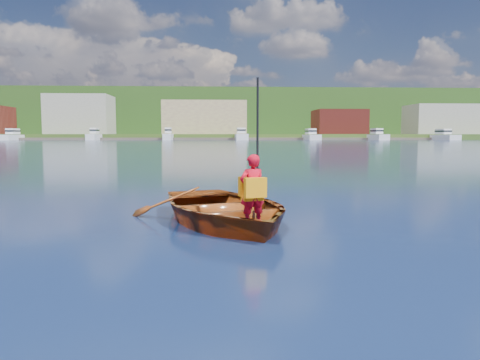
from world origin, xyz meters
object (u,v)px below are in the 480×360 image
at_px(dock, 211,139).
at_px(child_paddler, 252,189).
at_px(marina_yachts, 258,136).
at_px(rowboat, 223,208).

bearing_deg(dock, child_paddler, -89.12).
height_order(dock, marina_yachts, marina_yachts).
distance_m(child_paddler, marina_yachts, 145.54).
xyz_separation_m(rowboat, marina_yachts, (13.71, 144.12, 1.15)).
xyz_separation_m(rowboat, child_paddler, (0.43, -0.81, 0.42)).
bearing_deg(child_paddler, dock, 90.88).
bearing_deg(marina_yachts, rowboat, -95.43).
xyz_separation_m(child_paddler, dock, (-2.29, 149.60, -0.26)).
relative_size(rowboat, child_paddler, 1.99).
height_order(rowboat, marina_yachts, marina_yachts).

